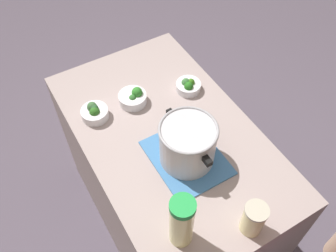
{
  "coord_description": "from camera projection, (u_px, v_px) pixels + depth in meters",
  "views": [
    {
      "loc": [
        0.86,
        -0.51,
        2.2
      ],
      "look_at": [
        0.0,
        0.0,
        0.94
      ],
      "focal_mm": 39.33,
      "sensor_mm": 36.0,
      "label": 1
    }
  ],
  "objects": [
    {
      "name": "counter_slab",
      "position": [
        168.0,
        182.0,
        2.0
      ],
      "size": [
        1.24,
        0.73,
        0.89
      ],
      "primitive_type": "cube",
      "color": "gray",
      "rests_on": "ground_plane"
    },
    {
      "name": "broccoli_bowl_back",
      "position": [
        95.0,
        112.0,
        1.68
      ],
      "size": [
        0.13,
        0.13,
        0.08
      ],
      "color": "silver",
      "rests_on": "counter_slab"
    },
    {
      "name": "ground_plane",
      "position": [
        168.0,
        217.0,
        2.35
      ],
      "size": [
        8.0,
        8.0,
        0.0
      ],
      "primitive_type": "plane",
      "color": "#574D5B"
    },
    {
      "name": "cooking_pot",
      "position": [
        188.0,
        143.0,
        1.48
      ],
      "size": [
        0.31,
        0.24,
        0.2
      ],
      "color": "#B7B7BC",
      "rests_on": "dish_cloth"
    },
    {
      "name": "dish_cloth",
      "position": [
        187.0,
        157.0,
        1.56
      ],
      "size": [
        0.35,
        0.28,
        0.01
      ],
      "primitive_type": "cube",
      "color": "teal",
      "rests_on": "counter_slab"
    },
    {
      "name": "broccoli_bowl_center",
      "position": [
        133.0,
        98.0,
        1.74
      ],
      "size": [
        0.13,
        0.13,
        0.08
      ],
      "color": "silver",
      "rests_on": "counter_slab"
    },
    {
      "name": "mason_jar",
      "position": [
        253.0,
        219.0,
        1.32
      ],
      "size": [
        0.09,
        0.09,
        0.15
      ],
      "color": "#F2E9A2",
      "rests_on": "counter_slab"
    },
    {
      "name": "broccoli_bowl_front",
      "position": [
        188.0,
        86.0,
        1.8
      ],
      "size": [
        0.12,
        0.12,
        0.07
      ],
      "color": "silver",
      "rests_on": "counter_slab"
    },
    {
      "name": "lemonade_pitcher",
      "position": [
        182.0,
        222.0,
        1.25
      ],
      "size": [
        0.09,
        0.09,
        0.26
      ],
      "color": "#EFF29F",
      "rests_on": "counter_slab"
    }
  ]
}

